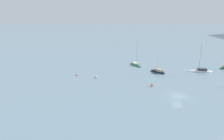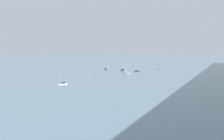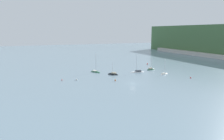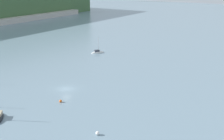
% 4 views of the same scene
% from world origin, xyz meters
% --- Properties ---
extents(ground_plane, '(600.00, 600.00, 0.00)m').
position_xyz_m(ground_plane, '(0.00, 0.00, 0.00)').
color(ground_plane, slate).
extents(sailboat_0, '(3.73, 6.42, 9.05)m').
position_xyz_m(sailboat_0, '(-12.21, 26.29, 0.10)').
color(sailboat_0, white).
rests_on(sailboat_0, ground_plane).
extents(sailboat_1, '(2.54, 6.04, 7.74)m').
position_xyz_m(sailboat_1, '(-27.19, 27.34, 0.12)').
color(sailboat_1, '#2D6647').
rests_on(sailboat_1, ground_plane).
extents(sailboat_2, '(3.76, 8.92, 10.80)m').
position_xyz_m(sailboat_2, '(-23.39, 15.54, 0.15)').
color(sailboat_2, white).
rests_on(sailboat_2, ground_plane).
extents(sailboat_4, '(6.10, 5.69, 7.63)m').
position_xyz_m(sailboat_4, '(-22.13, -0.29, 0.10)').
color(sailboat_4, black).
rests_on(sailboat_4, ground_plane).
extents(sailboat_5, '(8.44, 5.10, 11.68)m').
position_xyz_m(sailboat_5, '(-32.95, -6.87, 0.10)').
color(sailboat_5, '#2D6647').
rests_on(sailboat_5, ground_plane).
extents(mooring_buoy_0, '(0.52, 0.52, 0.52)m').
position_xyz_m(mooring_buoy_0, '(-18.63, -28.81, 0.26)').
color(mooring_buoy_0, red).
rests_on(mooring_buoy_0, ground_plane).
extents(mooring_buoy_1, '(0.81, 0.81, 0.81)m').
position_xyz_m(mooring_buoy_1, '(-46.93, 37.01, 0.41)').
color(mooring_buoy_1, red).
rests_on(mooring_buoy_1, ground_plane).
extents(mooring_buoy_2, '(0.77, 0.77, 0.77)m').
position_xyz_m(mooring_buoy_2, '(-16.19, -22.07, 0.38)').
color(mooring_buoy_2, white).
rests_on(mooring_buoy_2, ground_plane).
extents(mooring_buoy_3, '(0.61, 0.61, 0.61)m').
position_xyz_m(mooring_buoy_3, '(1.60, 32.55, 0.30)').
color(mooring_buoy_3, red).
rests_on(mooring_buoy_3, ground_plane).
extents(mooring_buoy_4, '(0.67, 0.67, 0.67)m').
position_xyz_m(mooring_buoy_4, '(-7.90, -5.18, 0.34)').
color(mooring_buoy_4, orange).
rests_on(mooring_buoy_4, ground_plane).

